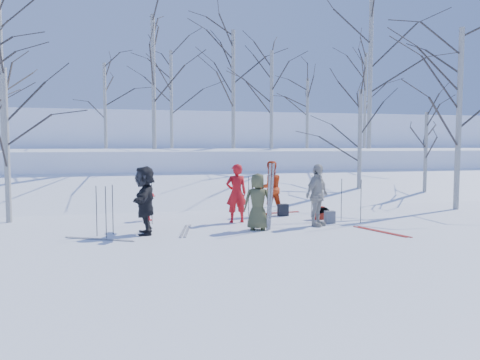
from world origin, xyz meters
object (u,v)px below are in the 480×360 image
object	(u,v)px
skier_grey_west	(145,200)
backpack_grey	(330,217)
skier_olive_center	(258,202)
backpack_red	(319,213)
backpack_dark	(283,210)
skier_red_north	(236,193)
skier_red_seated	(150,206)
skier_redor_behind	(270,188)
skier_cream_east	(317,195)
dog	(322,212)

from	to	relation	value
skier_grey_west	backpack_grey	bearing A→B (deg)	98.85
skier_grey_west	skier_olive_center	bearing A→B (deg)	92.28
backpack_grey	skier_grey_west	bearing A→B (deg)	-175.81
backpack_red	backpack_dark	xyz separation A→B (m)	(-0.88, 1.00, -0.01)
backpack_red	backpack_dark	world-z (taller)	backpack_red
backpack_dark	backpack_grey	bearing A→B (deg)	-63.01
skier_olive_center	backpack_red	bearing A→B (deg)	-137.46
skier_olive_center	backpack_dark	distance (m)	2.85
backpack_red	backpack_grey	xyz separation A→B (m)	(0.02, -0.77, -0.02)
backpack_grey	skier_red_north	bearing A→B (deg)	162.52
skier_olive_center	skier_grey_west	xyz separation A→B (m)	(-3.12, 0.13, 0.12)
skier_red_north	backpack_red	distance (m)	2.81
backpack_dark	skier_grey_west	bearing A→B (deg)	-155.07
skier_red_seated	backpack_red	world-z (taller)	skier_red_seated
backpack_grey	backpack_dark	distance (m)	1.98
skier_redor_behind	backpack_grey	world-z (taller)	skier_redor_behind
skier_red_seated	skier_cream_east	distance (m)	5.25
dog	backpack_grey	bearing A→B (deg)	43.45
backpack_grey	skier_cream_east	bearing A→B (deg)	-148.17
skier_redor_behind	backpack_dark	size ratio (longest dim) A/B	4.63
skier_redor_behind	backpack_dark	distance (m)	0.87
skier_cream_east	backpack_grey	size ratio (longest dim) A/B	4.85
skier_olive_center	skier_redor_behind	xyz separation A→B (m)	(1.20, 2.62, 0.12)
skier_cream_east	backpack_grey	xyz separation A→B (m)	(0.59, 0.36, -0.73)
backpack_grey	skier_olive_center	bearing A→B (deg)	-167.65
skier_red_seated	backpack_dark	world-z (taller)	skier_red_seated
skier_red_north	backpack_dark	world-z (taller)	skier_red_north
skier_cream_east	dog	size ratio (longest dim) A/B	2.83
skier_grey_west	skier_red_north	bearing A→B (deg)	118.82
backpack_dark	skier_redor_behind	bearing A→B (deg)	138.25
skier_olive_center	skier_red_north	distance (m)	1.43
skier_red_north	skier_grey_west	xyz separation A→B (m)	(-2.84, -1.27, 0.01)
skier_cream_east	dog	distance (m)	1.33
skier_olive_center	skier_red_north	world-z (taller)	skier_red_north
skier_olive_center	skier_red_seated	xyz separation A→B (m)	(-2.86, 2.40, -0.36)
skier_red_seated	backpack_red	xyz separation A→B (m)	(5.30, -1.10, -0.24)
skier_olive_center	skier_grey_west	world-z (taller)	skier_grey_west
dog	backpack_dark	distance (m)	1.47
skier_olive_center	dog	distance (m)	2.79
backpack_grey	backpack_dark	bearing A→B (deg)	116.99
skier_grey_west	dog	distance (m)	5.73
skier_red_north	backpack_dark	xyz separation A→B (m)	(1.84, 0.90, -0.71)
dog	backpack_grey	size ratio (longest dim) A/B	1.71
backpack_dark	backpack_red	bearing A→B (deg)	-48.61
skier_redor_behind	skier_red_seated	world-z (taller)	skier_redor_behind
dog	backpack_dark	size ratio (longest dim) A/B	1.63
skier_red_north	backpack_grey	size ratio (longest dim) A/B	4.78
skier_cream_east	skier_red_north	bearing A→B (deg)	114.30
skier_olive_center	skier_red_seated	size ratio (longest dim) A/B	1.79
dog	backpack_grey	world-z (taller)	dog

